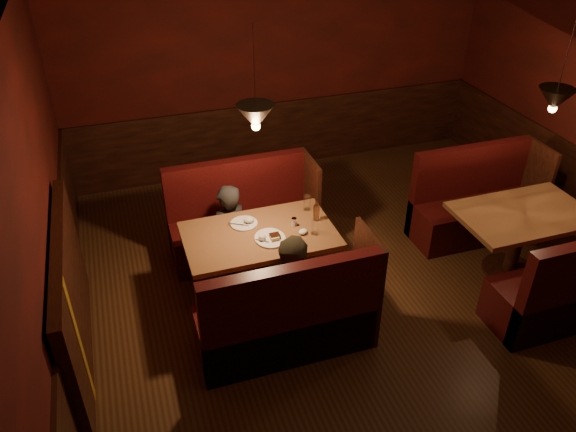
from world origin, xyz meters
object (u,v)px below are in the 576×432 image
object	(u,v)px
diner_a	(227,214)
diner_b	(297,273)
main_table	(262,248)
second_table	(520,228)
second_bench_far	(473,207)
second_bench_near	(573,293)
main_bench_far	(243,225)
main_bench_near	(290,323)

from	to	relation	value
diner_a	diner_b	world-z (taller)	diner_b
main_table	second_table	distance (m)	2.80
diner_a	second_bench_far	bearing A→B (deg)	152.87
second_bench_far	second_bench_near	xyz separation A→B (m)	(0.00, -1.69, 0.00)
second_bench_far	diner_a	bearing A→B (deg)	175.26
main_bench_far	second_bench_near	xyz separation A→B (m)	(2.77, -2.19, -0.00)
diner_a	second_bench_near	bearing A→B (deg)	124.79
main_bench_far	diner_a	bearing A→B (deg)	-131.56
second_table	second_bench_near	distance (m)	0.88
main_table	diner_a	xyz separation A→B (m)	(-0.21, 0.60, 0.08)
diner_b	main_table	bearing A→B (deg)	115.38
second_bench_far	main_bench_near	bearing A→B (deg)	-156.49
main_table	second_bench_near	world-z (taller)	second_bench_near
main_table	second_bench_near	xyz separation A→B (m)	(2.79, -1.34, -0.27)
second_bench_far	second_bench_near	bearing A→B (deg)	-90.00
main_table	main_bench_near	world-z (taller)	main_bench_near
main_bench_near	second_bench_near	bearing A→B (deg)	-9.82
second_bench_far	diner_b	xyz separation A→B (m)	(-2.62, -0.97, 0.36)
second_table	diner_b	xyz separation A→B (m)	(-2.59, -0.12, 0.13)
diner_a	diner_b	xyz separation A→B (m)	(0.38, -1.22, 0.01)
diner_a	second_table	bearing A→B (deg)	137.41
second_bench_far	second_table	bearing A→B (deg)	-92.20
main_bench_far	second_bench_far	size ratio (longest dim) A/B	1.06
main_bench_near	second_bench_far	xyz separation A→B (m)	(2.77, 1.21, -0.00)
diner_a	main_bench_near	bearing A→B (deg)	76.48
second_bench_far	second_bench_near	distance (m)	1.69
second_table	main_bench_far	bearing A→B (deg)	153.81
second_table	second_bench_far	world-z (taller)	second_bench_far
main_bench_far	main_table	bearing A→B (deg)	-91.06
diner_b	second_table	bearing A→B (deg)	12.96
main_table	diner_a	distance (m)	0.64
main_table	main_bench_far	xyz separation A→B (m)	(0.02, 0.85, -0.26)
main_bench_near	second_table	bearing A→B (deg)	7.54
main_bench_near	main_bench_far	bearing A→B (deg)	90.00
main_bench_near	diner_b	distance (m)	0.46
main_bench_near	second_bench_far	distance (m)	3.02
diner_b	second_bench_far	bearing A→B (deg)	30.47
second_table	diner_a	xyz separation A→B (m)	(-2.97, 1.09, 0.11)
second_bench_far	second_bench_near	size ratio (longest dim) A/B	1.00
main_table	diner_b	bearing A→B (deg)	-74.85
main_table	main_bench_near	bearing A→B (deg)	-88.94
main_table	main_bench_near	xyz separation A→B (m)	(0.02, -0.86, -0.26)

